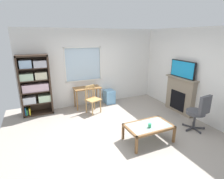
# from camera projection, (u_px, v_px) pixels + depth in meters

# --- Properties ---
(ground) EXTENTS (5.84, 5.52, 0.02)m
(ground) POSITION_uv_depth(u_px,v_px,m) (119.00, 130.00, 4.77)
(ground) COLOR #9E9389
(wall_back_with_window) EXTENTS (4.84, 0.15, 2.66)m
(wall_back_with_window) POSITION_uv_depth(u_px,v_px,m) (92.00, 68.00, 6.37)
(wall_back_with_window) COLOR silver
(wall_back_with_window) RESTS_ON ground
(wall_right) EXTENTS (0.12, 4.72, 2.66)m
(wall_right) POSITION_uv_depth(u_px,v_px,m) (193.00, 73.00, 5.36)
(wall_right) COLOR silver
(wall_right) RESTS_ON ground
(bookshelf) EXTENTS (0.90, 0.38, 1.89)m
(bookshelf) POSITION_uv_depth(u_px,v_px,m) (35.00, 84.00, 5.48)
(bookshelf) COLOR #38281E
(bookshelf) RESTS_ON ground
(desk_under_window) EXTENTS (0.92, 0.47, 0.72)m
(desk_under_window) POSITION_uv_depth(u_px,v_px,m) (87.00, 91.00, 6.14)
(desk_under_window) COLOR olive
(desk_under_window) RESTS_ON ground
(wooden_chair) EXTENTS (0.53, 0.52, 0.90)m
(wooden_chair) POSITION_uv_depth(u_px,v_px,m) (92.00, 99.00, 5.74)
(wooden_chair) COLOR tan
(wooden_chair) RESTS_ON ground
(plastic_drawer_unit) EXTENTS (0.35, 0.40, 0.49)m
(plastic_drawer_unit) POSITION_uv_depth(u_px,v_px,m) (109.00, 97.00, 6.62)
(plastic_drawer_unit) COLOR #72ADDB
(plastic_drawer_unit) RESTS_ON ground
(fireplace) EXTENTS (0.26, 1.17, 1.17)m
(fireplace) POSITION_uv_depth(u_px,v_px,m) (180.00, 95.00, 5.75)
(fireplace) COLOR gray
(fireplace) RESTS_ON ground
(tv) EXTENTS (0.06, 0.94, 0.53)m
(tv) POSITION_uv_depth(u_px,v_px,m) (183.00, 69.00, 5.50)
(tv) COLOR black
(tv) RESTS_ON fireplace
(office_chair) EXTENTS (0.57, 0.58, 1.00)m
(office_chair) POSITION_uv_depth(u_px,v_px,m) (199.00, 111.00, 4.61)
(office_chair) COLOR #4C4C51
(office_chair) RESTS_ON ground
(coffee_table) EXTENTS (1.08, 0.66, 0.42)m
(coffee_table) POSITION_uv_depth(u_px,v_px,m) (149.00, 127.00, 4.18)
(coffee_table) COLOR #8C9E99
(coffee_table) RESTS_ON ground
(sippy_cup) EXTENTS (0.07, 0.07, 0.09)m
(sippy_cup) POSITION_uv_depth(u_px,v_px,m) (150.00, 125.00, 4.06)
(sippy_cup) COLOR #33B770
(sippy_cup) RESTS_ON coffee_table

